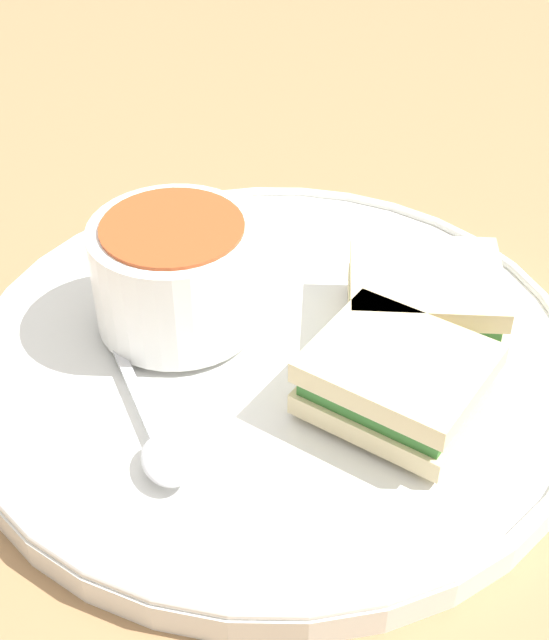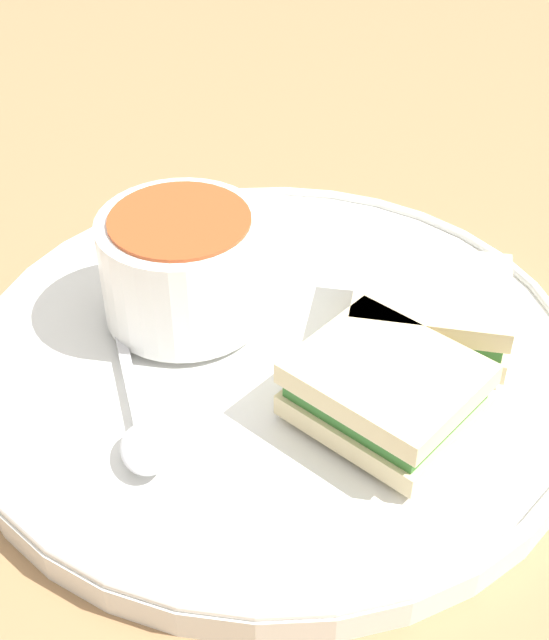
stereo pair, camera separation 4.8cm
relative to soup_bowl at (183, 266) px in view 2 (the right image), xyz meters
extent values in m
plane|color=#9E754C|center=(0.03, 0.05, -0.05)|extent=(2.40, 2.40, 0.00)
cylinder|color=white|center=(0.03, 0.05, -0.04)|extent=(0.34, 0.34, 0.02)
torus|color=white|center=(0.03, 0.05, -0.03)|extent=(0.34, 0.34, 0.01)
cylinder|color=white|center=(0.00, 0.00, -0.03)|extent=(0.05, 0.05, 0.01)
cylinder|color=white|center=(0.00, 0.00, 0.00)|extent=(0.09, 0.09, 0.06)
cylinder|color=#B74C23|center=(0.00, 0.00, 0.03)|extent=(0.08, 0.08, 0.01)
cube|color=silver|center=(0.06, -0.02, -0.03)|extent=(0.07, 0.03, 0.00)
ellipsoid|color=silver|center=(0.11, -0.01, -0.03)|extent=(0.04, 0.03, 0.01)
cube|color=beige|center=(0.08, 0.11, -0.03)|extent=(0.11, 0.11, 0.01)
cube|color=#33702D|center=(0.08, 0.11, -0.01)|extent=(0.10, 0.10, 0.01)
cube|color=beige|center=(0.08, 0.11, 0.00)|extent=(0.11, 0.11, 0.01)
cube|color=beige|center=(0.01, 0.14, -0.03)|extent=(0.08, 0.09, 0.01)
cube|color=#33702D|center=(0.01, 0.14, -0.01)|extent=(0.08, 0.09, 0.01)
cube|color=beige|center=(0.01, 0.14, 0.00)|extent=(0.08, 0.09, 0.01)
camera|label=1|loc=(0.40, 0.02, 0.29)|focal=50.00mm
camera|label=2|loc=(0.40, 0.07, 0.29)|focal=50.00mm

